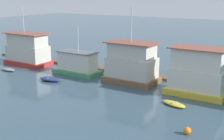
# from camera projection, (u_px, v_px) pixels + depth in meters

# --- Properties ---
(ground_plane) EXTENTS (200.00, 200.00, 0.00)m
(ground_plane) POSITION_uv_depth(u_px,v_px,m) (116.00, 79.00, 40.17)
(ground_plane) COLOR #385160
(dock_walkway) EXTENTS (51.00, 1.94, 0.30)m
(dock_walkway) POSITION_uv_depth(u_px,v_px,m) (129.00, 72.00, 42.96)
(dock_walkway) COLOR brown
(dock_walkway) RESTS_ON ground_plane
(houseboat_red) EXTENTS (7.04, 3.78, 8.78)m
(houseboat_red) POSITION_uv_depth(u_px,v_px,m) (28.00, 50.00, 47.94)
(houseboat_red) COLOR red
(houseboat_red) RESTS_ON ground_plane
(houseboat_green) EXTENTS (6.36, 3.21, 6.63)m
(houseboat_green) POSITION_uv_depth(u_px,v_px,m) (78.00, 64.00, 42.49)
(houseboat_green) COLOR #4C9360
(houseboat_green) RESTS_ON ground_plane
(houseboat_brown) EXTENTS (6.50, 4.13, 9.25)m
(houseboat_brown) POSITION_uv_depth(u_px,v_px,m) (132.00, 64.00, 38.42)
(houseboat_brown) COLOR brown
(houseboat_brown) RESTS_ON ground_plane
(houseboat_yellow) EXTENTS (6.40, 4.07, 5.18)m
(houseboat_yellow) POSITION_uv_depth(u_px,v_px,m) (198.00, 73.00, 33.63)
(houseboat_yellow) COLOR gold
(houseboat_yellow) RESTS_ON ground_plane
(dinghy_grey) EXTENTS (2.65, 1.14, 0.38)m
(dinghy_grey) POSITION_uv_depth(u_px,v_px,m) (8.00, 69.00, 44.39)
(dinghy_grey) COLOR gray
(dinghy_grey) RESTS_ON ground_plane
(dinghy_navy) EXTENTS (3.10, 1.78, 0.50)m
(dinghy_navy) POSITION_uv_depth(u_px,v_px,m) (50.00, 79.00, 39.20)
(dinghy_navy) COLOR navy
(dinghy_navy) RESTS_ON ground_plane
(dinghy_yellow) EXTENTS (2.92, 1.93, 0.35)m
(dinghy_yellow) POSITION_uv_depth(u_px,v_px,m) (174.00, 104.00, 30.66)
(dinghy_yellow) COLOR yellow
(dinghy_yellow) RESTS_ON ground_plane
(buoy_orange) EXTENTS (0.61, 0.61, 0.61)m
(buoy_orange) POSITION_uv_depth(u_px,v_px,m) (187.00, 131.00, 24.37)
(buoy_orange) COLOR orange
(buoy_orange) RESTS_ON ground_plane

